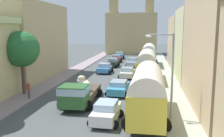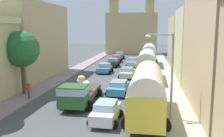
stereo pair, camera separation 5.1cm
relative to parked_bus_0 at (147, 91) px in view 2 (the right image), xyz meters
The scene contains 22 objects.
ground_plane 19.03m from the parked_bus_0, 104.55° to the left, with size 154.00×154.00×0.00m, color #494E4F.
sidewalk_left 21.98m from the parked_bus_0, 123.25° to the left, with size 2.50×70.00×0.14m, color gray.
sidewalk_right 18.59m from the parked_bus_0, 82.22° to the left, with size 2.50×70.00×0.14m, color #A6AD9D.
building_left_2 21.14m from the parked_bus_0, 137.56° to the left, with size 4.39×14.66×10.19m.
building_right_2 16.57m from the parked_bus_0, 69.31° to the left, with size 4.07×9.67×9.37m.
building_right_3 27.93m from the parked_bus_0, 76.04° to the left, with size 5.93×12.62×8.90m.
distant_church 51.21m from the parked_bus_0, 95.34° to the left, with size 13.49×7.65×17.46m.
parked_bus_0 is the anchor object (origin of this frame).
parked_bus_1 14.03m from the parked_bus_0, 90.90° to the left, with size 3.38×8.10×3.97m.
parked_bus_2 27.93m from the parked_bus_0, 89.88° to the left, with size 3.42×9.43×3.99m.
cargo_truck_0 6.50m from the parked_bus_0, 158.88° to the left, with size 3.16×7.33×2.24m.
car_0 20.29m from the parked_bus_0, 109.26° to the left, with size 2.42×3.76×1.53m.
car_1 26.42m from the parked_bus_0, 103.84° to the left, with size 2.24×3.88×1.57m.
car_2 32.95m from the parked_bus_0, 101.61° to the left, with size 2.41×3.72×1.51m.
car_3 39.15m from the parked_bus_0, 99.87° to the left, with size 2.47×4.06×1.54m.
car_4 3.50m from the parked_bus_0, 155.37° to the right, with size 2.35×3.88×1.53m.
car_5 7.49m from the parked_bus_0, 114.04° to the left, with size 2.48×4.23×1.42m.
car_6 16.13m from the parked_bus_0, 100.25° to the left, with size 2.45×4.07×1.45m.
car_7 26.99m from the parked_bus_0, 96.06° to the left, with size 2.46×4.40×1.59m.
pedestrian_1 11.78m from the parked_bus_0, 163.61° to the left, with size 0.38×0.38×1.78m.
streetlamp_near 2.32m from the parked_bus_0, 15.79° to the right, with size 2.06×0.28×6.44m.
roadside_tree_1 13.84m from the parked_bus_0, 158.53° to the left, with size 3.63×3.63×6.56m.
Camera 2 is at (4.84, -9.97, 6.72)m, focal length 40.31 mm.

